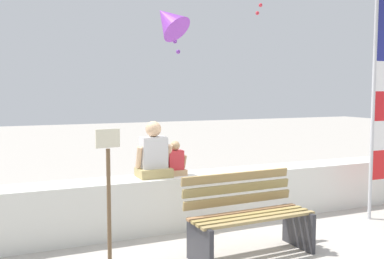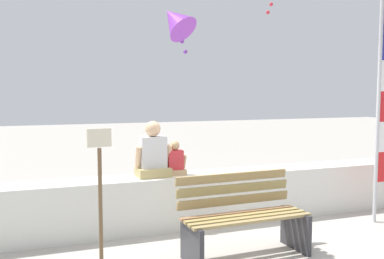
{
  "view_description": "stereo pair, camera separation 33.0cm",
  "coord_description": "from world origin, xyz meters",
  "px_view_note": "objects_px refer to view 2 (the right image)",
  "views": [
    {
      "loc": [
        -2.7,
        -4.43,
        1.81
      ],
      "look_at": [
        -0.39,
        0.88,
        1.3
      ],
      "focal_mm": 40.73,
      "sensor_mm": 36.0,
      "label": 1
    },
    {
      "loc": [
        -2.39,
        -4.56,
        1.81
      ],
      "look_at": [
        -0.39,
        0.88,
        1.3
      ],
      "focal_mm": 40.73,
      "sensor_mm": 36.0,
      "label": 2
    }
  ],
  "objects_px": {
    "park_bench": "(243,219)",
    "person_child": "(175,162)",
    "sign_post": "(100,190)",
    "kite_purple": "(175,20)",
    "person_adult": "(153,155)"
  },
  "relations": [
    {
      "from": "kite_purple",
      "to": "park_bench",
      "type": "bearing_deg",
      "value": -95.29
    },
    {
      "from": "park_bench",
      "to": "kite_purple",
      "type": "bearing_deg",
      "value": 84.71
    },
    {
      "from": "person_child",
      "to": "kite_purple",
      "type": "relative_size",
      "value": 0.47
    },
    {
      "from": "park_bench",
      "to": "sign_post",
      "type": "height_order",
      "value": "sign_post"
    },
    {
      "from": "park_bench",
      "to": "person_child",
      "type": "relative_size",
      "value": 3.12
    },
    {
      "from": "kite_purple",
      "to": "sign_post",
      "type": "relative_size",
      "value": 0.67
    },
    {
      "from": "person_child",
      "to": "kite_purple",
      "type": "bearing_deg",
      "value": 71.7
    },
    {
      "from": "park_bench",
      "to": "person_adult",
      "type": "xyz_separation_m",
      "value": [
        -0.68,
        1.25,
        0.58
      ]
    },
    {
      "from": "person_child",
      "to": "kite_purple",
      "type": "distance_m",
      "value": 3.11
    },
    {
      "from": "person_adult",
      "to": "kite_purple",
      "type": "height_order",
      "value": "kite_purple"
    },
    {
      "from": "kite_purple",
      "to": "sign_post",
      "type": "bearing_deg",
      "value": -119.33
    },
    {
      "from": "park_bench",
      "to": "person_child",
      "type": "height_order",
      "value": "person_child"
    },
    {
      "from": "person_adult",
      "to": "person_child",
      "type": "xyz_separation_m",
      "value": [
        0.3,
        0.0,
        -0.11
      ]
    },
    {
      "from": "person_adult",
      "to": "kite_purple",
      "type": "xyz_separation_m",
      "value": [
        0.99,
        2.08,
        2.09
      ]
    },
    {
      "from": "sign_post",
      "to": "park_bench",
      "type": "bearing_deg",
      "value": -1.3
    }
  ]
}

